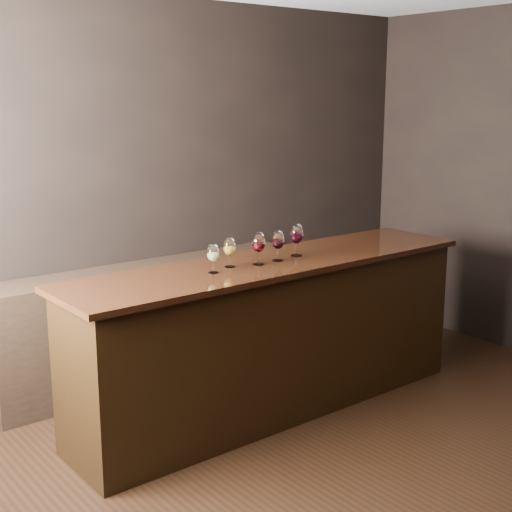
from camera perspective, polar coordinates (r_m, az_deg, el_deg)
ground at (r=4.21m, az=9.07°, el=-17.22°), size 5.00×5.00×0.00m
room_shell at (r=3.58m, az=6.17°, el=8.16°), size 5.02×4.52×2.81m
bar_counter at (r=4.80m, az=1.42°, el=-6.62°), size 2.86×0.65×1.00m
bar_top at (r=4.66m, az=1.46°, el=-0.58°), size 2.96×0.72×0.04m
back_bar_shelf at (r=5.39m, az=-8.31°, el=-5.26°), size 2.43×0.40×0.88m
glass_white at (r=4.31m, az=-3.46°, el=0.16°), size 0.07×0.07×0.17m
glass_amber at (r=4.45m, az=-2.13°, el=0.66°), size 0.08×0.08×0.18m
glass_red_a at (r=4.51m, az=0.20°, el=1.00°), size 0.09×0.09×0.20m
glass_red_b at (r=4.62m, az=1.77°, el=1.19°), size 0.08×0.08×0.19m
glass_red_c at (r=4.76m, az=3.26°, el=1.68°), size 0.09×0.09×0.21m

